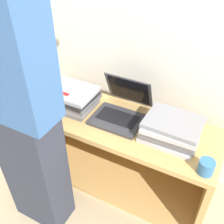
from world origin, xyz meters
TOP-DOWN VIEW (x-y plane):
  - ground_plane at (0.00, 0.00)m, footprint 12.00×12.00m
  - wall_back at (0.00, 0.58)m, footprint 8.00×0.05m
  - cart at (0.00, 0.29)m, footprint 1.32×0.47m
  - laptop_open at (0.00, 0.29)m, footprint 0.32×0.35m
  - laptop_stack_left at (-0.35, 0.24)m, footprint 0.34×0.26m
  - laptop_stack_right at (0.35, 0.24)m, footprint 0.33×0.27m
  - person at (-0.30, -0.23)m, footprint 0.40×0.53m
  - mug at (0.59, 0.07)m, footprint 0.08×0.08m
  - inventory_tag at (-0.35, 0.17)m, footprint 0.06×0.02m

SIDE VIEW (x-z plane):
  - ground_plane at x=0.00m, z-range 0.00..0.00m
  - cart at x=0.00m, z-range 0.00..0.56m
  - mug at x=0.59m, z-range 0.56..0.64m
  - laptop_open at x=0.00m, z-range 0.49..0.74m
  - laptop_stack_left at x=-0.35m, z-range 0.56..0.70m
  - laptop_stack_right at x=0.35m, z-range 0.56..0.70m
  - inventory_tag at x=-0.35m, z-range 0.70..0.70m
  - person at x=-0.30m, z-range 0.01..1.74m
  - wall_back at x=0.00m, z-range 0.00..2.40m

